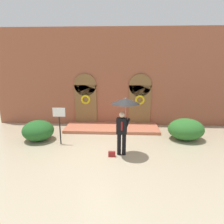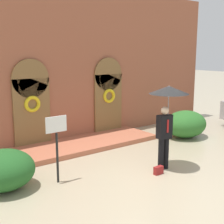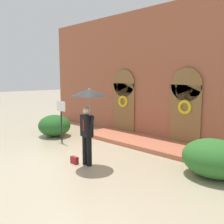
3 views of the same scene
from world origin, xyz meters
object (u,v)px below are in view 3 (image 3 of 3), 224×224
Objects in this scene: person_with_umbrella at (89,104)px; sign_post at (61,115)px; shrub_left at (54,126)px; handbag at (74,160)px; shrub_right at (214,158)px.

person_with_umbrella is 3.16m from sign_post.
person_with_umbrella is 4.58m from shrub_left.
handbag is 4.08m from shrub_right.
person_with_umbrella is 1.88m from handbag.
handbag is 2.89m from sign_post.
handbag is 0.16× the size of sign_post.
shrub_right is at bearing 8.26° from sign_post.
shrub_left is (-3.64, 1.59, 0.38)m from handbag.
shrub_left is 0.86× the size of shrub_right.
sign_post is at bearing 161.63° from person_with_umbrella.
sign_post is (-2.91, 0.97, -0.75)m from person_with_umbrella.
shrub_right is at bearing 31.08° from person_with_umbrella.
sign_post is at bearing -19.33° from shrub_left.
handbag is 3.99m from shrub_left.
shrub_right is (5.95, 0.86, -0.64)m from sign_post.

